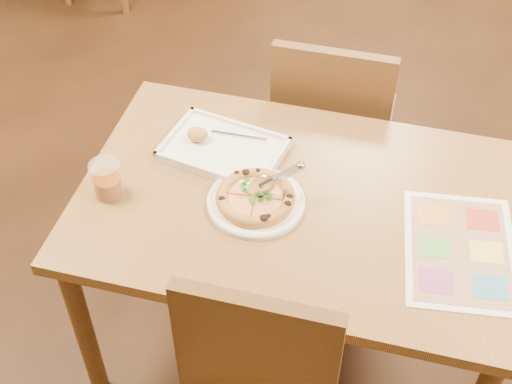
% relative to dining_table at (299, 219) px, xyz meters
% --- Properties ---
extents(room, '(7.00, 7.00, 7.00)m').
position_rel_dining_table_xyz_m(room, '(0.00, 0.00, 0.72)').
color(room, '#351E0E').
rests_on(room, ground).
extents(dining_table, '(1.30, 0.85, 0.72)m').
position_rel_dining_table_xyz_m(dining_table, '(0.00, 0.00, 0.00)').
color(dining_table, '#9E6F3F').
rests_on(dining_table, ground).
extents(chair_far, '(0.42, 0.42, 0.47)m').
position_rel_dining_table_xyz_m(chair_far, '(-0.00, 0.60, -0.07)').
color(chair_far, brown).
rests_on(chair_far, ground).
extents(plate, '(0.30, 0.30, 0.02)m').
position_rel_dining_table_xyz_m(plate, '(-0.12, -0.05, 0.09)').
color(plate, white).
rests_on(plate, dining_table).
extents(pizza, '(0.23, 0.23, 0.04)m').
position_rel_dining_table_xyz_m(pizza, '(-0.12, -0.05, 0.11)').
color(pizza, gold).
rests_on(pizza, plate).
extents(pizza_cutter, '(0.14, 0.10, 0.09)m').
position_rel_dining_table_xyz_m(pizza_cutter, '(-0.07, -0.03, 0.17)').
color(pizza_cutter, silver).
rests_on(pizza_cutter, pizza).
extents(appetizer_tray, '(0.40, 0.31, 0.06)m').
position_rel_dining_table_xyz_m(appetizer_tray, '(-0.28, 0.14, 0.10)').
color(appetizer_tray, white).
rests_on(appetizer_tray, dining_table).
extents(glass_tumbler, '(0.09, 0.09, 0.11)m').
position_rel_dining_table_xyz_m(glass_tumbler, '(-0.55, -0.12, 0.14)').
color(glass_tumbler, '#843A0A').
rests_on(glass_tumbler, dining_table).
extents(menu, '(0.35, 0.45, 0.00)m').
position_rel_dining_table_xyz_m(menu, '(0.47, -0.08, 0.09)').
color(menu, white).
rests_on(menu, dining_table).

